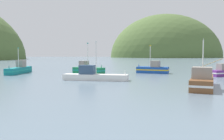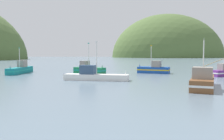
{
  "view_description": "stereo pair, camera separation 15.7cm",
  "coord_description": "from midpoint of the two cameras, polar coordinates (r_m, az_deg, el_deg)",
  "views": [
    {
      "loc": [
        -1.3,
        -5.32,
        4.06
      ],
      "look_at": [
        -1.41,
        33.57,
        1.4
      ],
      "focal_mm": 38.71,
      "sensor_mm": 36.0,
      "label": 1
    },
    {
      "loc": [
        -1.14,
        -5.32,
        4.06
      ],
      "look_at": [
        -1.41,
        33.57,
        1.4
      ],
      "focal_mm": 38.71,
      "sensor_mm": 36.0,
      "label": 2
    }
  ],
  "objects": [
    {
      "name": "hill_mid_right",
      "position": [
        265.7,
        12.84,
        2.94
      ],
      "size": [
        117.29,
        93.83,
        91.4
      ],
      "primitive_type": "ellipsoid",
      "color": "#516B38",
      "rests_on": "ground"
    },
    {
      "name": "fishing_boat_white",
      "position": [
        36.89,
        -3.98,
        -1.37
      ],
      "size": [
        10.21,
        4.05,
        5.93
      ],
      "rotation": [
        0.0,
        0.0,
        6.09
      ],
      "color": "white",
      "rests_on": "ground"
    },
    {
      "name": "fishing_boat_blue",
      "position": [
        50.52,
        9.97,
        0.24
      ],
      "size": [
        6.89,
        4.59,
        5.79
      ],
      "rotation": [
        0.0,
        0.0,
        2.77
      ],
      "color": "#19479E",
      "rests_on": "ground"
    },
    {
      "name": "fishing_boat_brown",
      "position": [
        30.3,
        20.82,
        -2.42
      ],
      "size": [
        5.81,
        9.63,
        5.81
      ],
      "rotation": [
        0.0,
        0.0,
        1.18
      ],
      "color": "brown",
      "rests_on": "ground"
    },
    {
      "name": "fishing_boat_green",
      "position": [
        48.97,
        -5.4,
        0.1
      ],
      "size": [
        6.84,
        5.07,
        6.23
      ],
      "rotation": [
        0.0,
        0.0,
        5.77
      ],
      "color": "#197A47",
      "rests_on": "ground"
    },
    {
      "name": "fishing_boat_teal",
      "position": [
        52.78,
        -20.73,
        0.16
      ],
      "size": [
        2.06,
        9.77,
        5.28
      ],
      "rotation": [
        0.0,
        0.0,
        4.68
      ],
      "color": "#147F84",
      "rests_on": "ground"
    }
  ]
}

